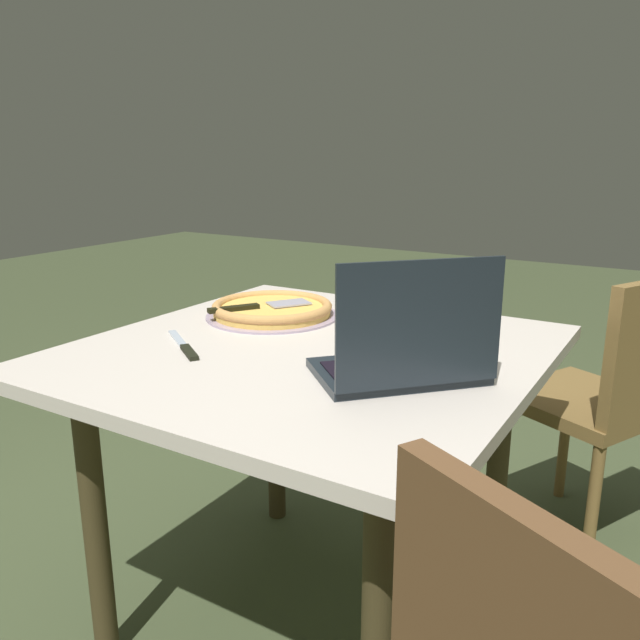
% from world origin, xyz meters
% --- Properties ---
extents(ground_plane, '(12.00, 12.00, 0.00)m').
position_xyz_m(ground_plane, '(0.00, 0.00, 0.00)').
color(ground_plane, '#404B2E').
extents(dining_table, '(1.02, 1.03, 0.75)m').
position_xyz_m(dining_table, '(0.00, 0.00, 0.65)').
color(dining_table, beige).
rests_on(dining_table, ground_plane).
extents(laptop, '(0.38, 0.39, 0.26)m').
position_xyz_m(laptop, '(-0.28, 0.11, 0.81)').
color(laptop, black).
rests_on(laptop, dining_table).
extents(pizza_plate, '(0.21, 0.21, 0.04)m').
position_xyz_m(pizza_plate, '(-0.11, -0.31, 0.76)').
color(pizza_plate, white).
rests_on(pizza_plate, dining_table).
extents(pizza_tray, '(0.36, 0.36, 0.04)m').
position_xyz_m(pizza_tray, '(0.24, -0.18, 0.77)').
color(pizza_tray, '#A693AA').
rests_on(pizza_tray, dining_table).
extents(table_knife, '(0.22, 0.16, 0.01)m').
position_xyz_m(table_knife, '(0.24, 0.16, 0.76)').
color(table_knife, '#B0BECE').
rests_on(table_knife, dining_table).
extents(chair_near, '(0.53, 0.53, 0.87)m').
position_xyz_m(chair_near, '(-0.57, -0.72, 0.51)').
color(chair_near, brown).
rests_on(chair_near, ground_plane).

